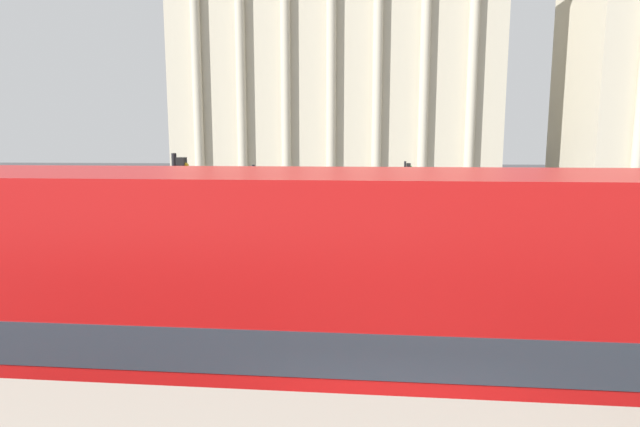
# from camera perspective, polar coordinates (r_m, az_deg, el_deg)

# --- Properties ---
(double_decker_bus) EXTENTS (11.25, 2.76, 4.07)m
(double_decker_bus) POSITION_cam_1_polar(r_m,az_deg,el_deg) (6.39, -13.20, -11.67)
(double_decker_bus) COLOR black
(double_decker_bus) RESTS_ON ground_plane
(plaza_building_left) EXTENTS (32.38, 14.40, 25.74)m
(plaza_building_left) POSITION_cam_1_polar(r_m,az_deg,el_deg) (54.87, 1.81, 17.01)
(plaza_building_left) COLOR beige
(plaza_building_left) RESTS_ON ground_plane
(traffic_light_near) EXTENTS (0.42, 0.24, 4.15)m
(traffic_light_near) POSITION_cam_1_polar(r_m,az_deg,el_deg) (12.65, -15.81, 0.05)
(traffic_light_near) COLOR black
(traffic_light_near) RESTS_ON ground_plane
(traffic_light_mid) EXTENTS (0.42, 0.24, 3.49)m
(traffic_light_mid) POSITION_cam_1_polar(r_m,az_deg,el_deg) (20.87, -7.36, 2.27)
(traffic_light_mid) COLOR black
(traffic_light_mid) RESTS_ON ground_plane
(traffic_light_far) EXTENTS (0.42, 0.24, 3.42)m
(traffic_light_far) POSITION_cam_1_polar(r_m,az_deg,el_deg) (26.68, 9.82, 3.40)
(traffic_light_far) COLOR black
(traffic_light_far) RESTS_ON ground_plane
(pedestrian_olive) EXTENTS (0.32, 0.32, 1.63)m
(pedestrian_olive) POSITION_cam_1_polar(r_m,az_deg,el_deg) (29.80, 20.86, 0.91)
(pedestrian_olive) COLOR #282B33
(pedestrian_olive) RESTS_ON ground_plane
(pedestrian_yellow) EXTENTS (0.32, 0.32, 1.59)m
(pedestrian_yellow) POSITION_cam_1_polar(r_m,az_deg,el_deg) (17.75, 24.94, -3.99)
(pedestrian_yellow) COLOR #282B33
(pedestrian_yellow) RESTS_ON ground_plane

